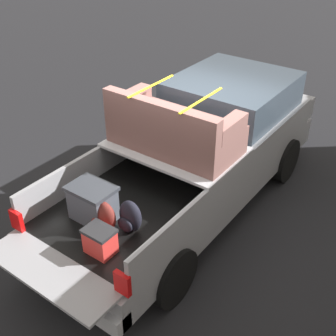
% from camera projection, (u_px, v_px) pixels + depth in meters
% --- Properties ---
extents(ground_plane, '(40.00, 40.00, 0.00)m').
position_uv_depth(ground_plane, '(189.00, 207.00, 7.32)').
color(ground_plane, black).
extents(pickup_truck, '(6.05, 2.06, 2.23)m').
position_uv_depth(pickup_truck, '(203.00, 148.00, 7.05)').
color(pickup_truck, gray).
rests_on(pickup_truck, ground_plane).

